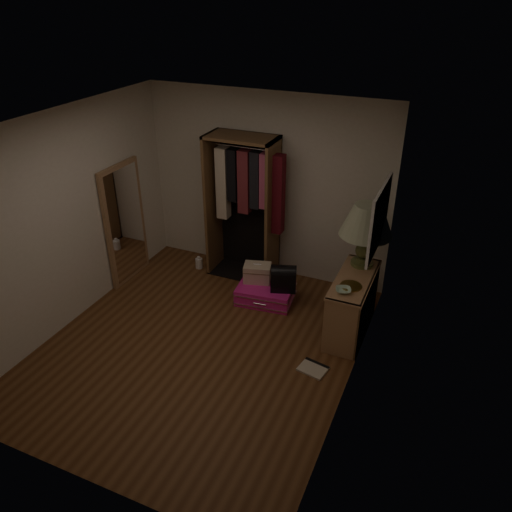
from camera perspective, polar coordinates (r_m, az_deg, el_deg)
name	(u,v)px	position (r m, az deg, el deg)	size (l,w,h in m)	color
ground	(201,345)	(6.06, -6.29, -10.12)	(4.00, 4.00, 0.00)	#563118
room_walls	(202,232)	(5.25, -6.21, 2.76)	(3.52, 4.02, 2.60)	beige
console_bookshelf	(352,302)	(6.17, 10.97, -5.15)	(0.42, 1.12, 0.75)	#A3744F
open_wardrobe	(247,195)	(6.87, -1.08, 6.97)	(1.08, 0.50, 2.05)	brown
floor_mirror	(125,223)	(7.16, -14.73, 3.62)	(0.06, 0.80, 1.70)	#9C714B
pink_suitcase	(265,293)	(6.73, 1.08, -4.27)	(0.80, 0.62, 0.23)	#E31B8D
train_case	(257,273)	(6.72, 0.15, -1.92)	(0.42, 0.34, 0.26)	#C9B399
black_bag	(284,277)	(6.51, 3.17, -2.47)	(0.38, 0.31, 0.36)	black
table_lamp	(367,222)	(5.99, 12.54, 3.86)	(0.73, 0.73, 0.79)	#4D572A
brass_tray	(351,286)	(5.78, 10.79, -3.37)	(0.31, 0.31, 0.01)	#A5893F
ceramic_bowl	(343,290)	(5.66, 9.95, -3.89)	(0.17, 0.17, 0.04)	#B0D3B9
white_jug	(199,263)	(7.54, -6.53, -0.80)	(0.12, 0.12, 0.19)	white
floor_book	(314,368)	(5.74, 6.61, -12.59)	(0.34, 0.29, 0.03)	beige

